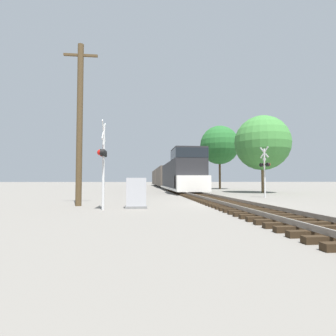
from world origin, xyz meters
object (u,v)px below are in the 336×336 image
Objects in this scene: crossing_signal_far at (265,167)px; relay_cabinet at (136,193)px; tree_far_right at (262,143)px; crossing_signal_near at (103,157)px; tree_mid_background at (220,145)px; freight_train at (166,177)px; utility_pole at (80,122)px.

crossing_signal_far is 2.74× the size of relay_cabinet.
crossing_signal_near is at bearing -135.21° from tree_far_right.
crossing_signal_near reaches higher than crossing_signal_far.
freight_train is at bearing 129.23° from tree_mid_background.
tree_mid_background is (-1.00, 12.11, 1.37)m from tree_far_right.
tree_far_right is at bearing -68.40° from freight_train.
tree_far_right is (8.36, -21.13, 3.40)m from freight_train.
crossing_signal_far is 8.37m from tree_far_right.
tree_mid_background is (7.36, -9.01, 4.77)m from freight_train.
crossing_signal_near is at bearing 106.79° from crossing_signal_far.
crossing_signal_far is 0.46× the size of utility_pole.
utility_pole is (-8.03, -33.78, 2.48)m from freight_train.
relay_cabinet is 0.17× the size of utility_pole.
utility_pole reaches higher than relay_cabinet.
crossing_signal_near is 0.42× the size of tree_mid_background.
tree_far_right reaches higher than relay_cabinet.
utility_pole is at bearing -142.33° from tree_far_right.
freight_train is 5.93× the size of utility_pole.
tree_far_right reaches higher than crossing_signal_near.
utility_pole reaches higher than crossing_signal_near.
crossing_signal_near is (-6.49, -35.87, 0.44)m from freight_train.
utility_pole reaches higher than tree_far_right.
relay_cabinet is at bearing -26.95° from utility_pole.
relay_cabinet is 0.18× the size of tree_far_right.
crossing_signal_near is 0.49× the size of tree_far_right.
freight_train is 12.71× the size of crossing_signal_near.
tree_far_right is (13.32, 14.21, 4.68)m from relay_cabinet.
utility_pole is (-3.07, 1.56, 3.76)m from relay_cabinet.
crossing_signal_near is at bearing -117.28° from tree_mid_background.
freight_train is 34.81m from utility_pole.
freight_train reaches higher than relay_cabinet.
tree_mid_background is (12.32, 26.33, 6.05)m from relay_cabinet.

